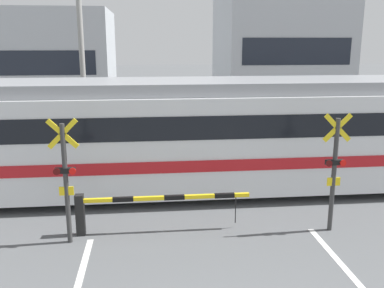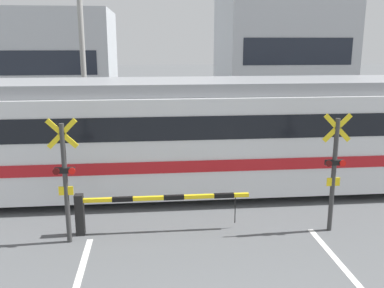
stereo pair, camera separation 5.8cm
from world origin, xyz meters
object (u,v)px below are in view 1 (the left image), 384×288
(crossing_barrier_far, at_px, (227,144))
(crossing_signal_right, at_px, (334,168))
(commuter_train, at_px, (324,130))
(crossing_signal_left, at_px, (66,176))
(crossing_barrier_near, at_px, (129,205))
(pedestrian, at_px, (158,120))

(crossing_barrier_far, height_order, crossing_signal_right, crossing_signal_right)
(commuter_train, relative_size, crossing_signal_left, 7.62)
(crossing_barrier_near, distance_m, pedestrian, 9.84)
(crossing_barrier_near, xyz_separation_m, crossing_signal_left, (-1.36, -0.37, 0.89))
(commuter_train, bearing_deg, crossing_barrier_near, -154.35)
(crossing_barrier_far, height_order, pedestrian, pedestrian)
(crossing_barrier_near, relative_size, crossing_signal_left, 1.44)
(commuter_train, height_order, crossing_signal_left, commuter_train)
(crossing_barrier_near, relative_size, crossing_signal_right, 1.44)
(crossing_barrier_near, relative_size, crossing_barrier_far, 1.00)
(crossing_signal_left, bearing_deg, crossing_barrier_near, 15.09)
(pedestrian, bearing_deg, crossing_barrier_near, -95.51)
(crossing_signal_left, bearing_deg, crossing_barrier_far, 52.55)
(commuter_train, distance_m, crossing_barrier_far, 4.11)
(pedestrian, bearing_deg, commuter_train, -54.36)
(crossing_signal_left, xyz_separation_m, crossing_signal_right, (6.21, 0.00, 0.00))
(crossing_barrier_far, relative_size, crossing_signal_right, 1.44)
(crossing_barrier_near, height_order, pedestrian, pedestrian)
(crossing_signal_right, bearing_deg, crossing_barrier_near, 175.69)
(crossing_signal_left, distance_m, pedestrian, 10.44)
(crossing_barrier_far, xyz_separation_m, crossing_signal_left, (-4.85, -6.33, 0.89))
(crossing_barrier_near, relative_size, pedestrian, 2.53)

